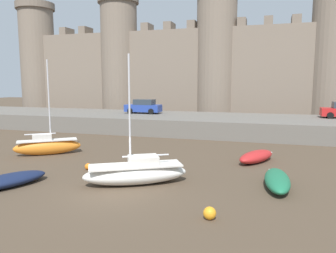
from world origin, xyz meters
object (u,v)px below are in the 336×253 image
at_px(mooring_buoy_off_centre, 88,167).
at_px(car_quay_east, 143,107).
at_px(sailboat_midflat_right, 47,146).
at_px(rowboat_midflat_centre, 8,180).
at_px(sailboat_near_channel_left, 136,173).
at_px(mooring_buoy_near_channel, 210,213).
at_px(rowboat_midflat_left, 256,156).
at_px(rowboat_foreground_left, 277,180).

height_order(mooring_buoy_off_centre, car_quay_east, car_quay_east).
height_order(sailboat_midflat_right, rowboat_midflat_centre, sailboat_midflat_right).
height_order(sailboat_near_channel_left, mooring_buoy_off_centre, sailboat_near_channel_left).
height_order(mooring_buoy_near_channel, mooring_buoy_off_centre, mooring_buoy_near_channel).
height_order(rowboat_midflat_left, car_quay_east, car_quay_east).
bearing_deg(mooring_buoy_near_channel, rowboat_foreground_left, 62.15).
bearing_deg(sailboat_midflat_right, rowboat_foreground_left, -10.61).
relative_size(rowboat_foreground_left, mooring_buoy_near_channel, 8.04).
xyz_separation_m(sailboat_near_channel_left, rowboat_midflat_left, (5.78, 6.65, -0.21)).
distance_m(sailboat_midflat_right, car_quay_east, 15.51).
xyz_separation_m(sailboat_midflat_right, car_quay_east, (1.53, 15.33, 1.79)).
height_order(rowboat_foreground_left, car_quay_east, car_quay_east).
bearing_deg(sailboat_near_channel_left, car_quay_east, 110.23).
height_order(mooring_buoy_near_channel, car_quay_east, car_quay_east).
distance_m(sailboat_midflat_right, sailboat_near_channel_left, 9.95).
xyz_separation_m(sailboat_midflat_right, sailboat_near_channel_left, (8.86, -4.54, -0.05)).
distance_m(mooring_buoy_off_centre, car_quay_east, 18.62).
bearing_deg(rowboat_midflat_centre, rowboat_foreground_left, 16.67).
bearing_deg(mooring_buoy_near_channel, car_quay_east, 116.86).
bearing_deg(mooring_buoy_off_centre, mooring_buoy_near_channel, -31.21).
distance_m(sailboat_midflat_right, rowboat_foreground_left, 16.11).
bearing_deg(mooring_buoy_off_centre, sailboat_near_channel_left, -24.01).
bearing_deg(car_quay_east, rowboat_foreground_left, -51.99).
bearing_deg(rowboat_midflat_centre, sailboat_near_channel_left, 21.05).
relative_size(rowboat_midflat_centre, car_quay_east, 1.02).
relative_size(rowboat_midflat_centre, mooring_buoy_near_channel, 8.33).
distance_m(rowboat_foreground_left, mooring_buoy_off_centre, 10.83).
distance_m(mooring_buoy_near_channel, mooring_buoy_off_centre, 9.66).
distance_m(rowboat_midflat_centre, car_quay_east, 22.33).
bearing_deg(sailboat_midflat_right, mooring_buoy_near_channel, -30.55).
distance_m(sailboat_midflat_right, rowboat_midflat_centre, 7.43).
bearing_deg(car_quay_east, mooring_buoy_near_channel, -63.14).
bearing_deg(mooring_buoy_off_centre, car_quay_east, 100.82).
bearing_deg(rowboat_foreground_left, car_quay_east, 128.01).
bearing_deg(sailboat_near_channel_left, rowboat_foreground_left, 12.72).
relative_size(sailboat_midflat_right, sailboat_near_channel_left, 1.03).
bearing_deg(mooring_buoy_near_channel, rowboat_midflat_centre, 174.69).
relative_size(sailboat_midflat_right, rowboat_foreground_left, 1.69).
distance_m(sailboat_near_channel_left, mooring_buoy_off_centre, 4.24).
distance_m(rowboat_foreground_left, rowboat_midflat_left, 5.21).
height_order(sailboat_midflat_right, mooring_buoy_near_channel, sailboat_midflat_right).
bearing_deg(rowboat_foreground_left, mooring_buoy_off_centre, 179.25).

